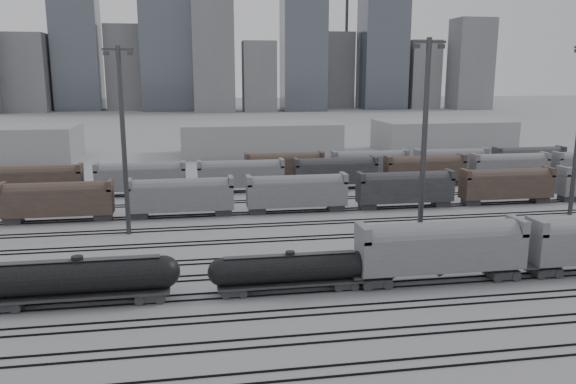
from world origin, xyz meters
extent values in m
plane|color=#ACACB0|center=(0.00, 0.00, 0.00)|extent=(900.00, 900.00, 0.00)
cube|color=black|center=(0.00, -14.72, 0.08)|extent=(220.00, 0.07, 0.16)
cube|color=black|center=(0.00, -13.28, 0.08)|extent=(220.00, 0.07, 0.16)
cube|color=black|center=(0.00, -9.72, 0.08)|extent=(220.00, 0.07, 0.16)
cube|color=black|center=(0.00, -8.28, 0.08)|extent=(220.00, 0.07, 0.16)
cube|color=black|center=(0.00, -4.72, 0.08)|extent=(220.00, 0.07, 0.16)
cube|color=black|center=(0.00, -3.28, 0.08)|extent=(220.00, 0.07, 0.16)
cube|color=black|center=(0.00, 0.28, 0.08)|extent=(220.00, 0.07, 0.16)
cube|color=black|center=(0.00, 1.72, 0.08)|extent=(220.00, 0.07, 0.16)
cube|color=black|center=(0.00, 5.28, 0.08)|extent=(220.00, 0.07, 0.16)
cube|color=black|center=(0.00, 6.72, 0.08)|extent=(220.00, 0.07, 0.16)
cube|color=black|center=(0.00, 10.28, 0.08)|extent=(220.00, 0.07, 0.16)
cube|color=black|center=(0.00, 11.72, 0.08)|extent=(220.00, 0.07, 0.16)
cube|color=black|center=(0.00, 17.28, 0.08)|extent=(220.00, 0.07, 0.16)
cube|color=black|center=(0.00, 18.72, 0.08)|extent=(220.00, 0.07, 0.16)
cube|color=black|center=(0.00, 24.28, 0.08)|extent=(220.00, 0.07, 0.16)
cube|color=black|center=(0.00, 25.72, 0.08)|extent=(220.00, 0.07, 0.16)
cube|color=black|center=(0.00, 31.28, 0.08)|extent=(220.00, 0.07, 0.16)
cube|color=black|center=(0.00, 32.72, 0.08)|extent=(220.00, 0.07, 0.16)
cube|color=black|center=(0.00, 39.28, 0.08)|extent=(220.00, 0.07, 0.16)
cube|color=black|center=(0.00, 40.72, 0.08)|extent=(220.00, 0.07, 0.16)
cube|color=black|center=(0.00, 47.28, 0.08)|extent=(220.00, 0.07, 0.16)
cube|color=black|center=(0.00, 48.72, 0.08)|extent=(220.00, 0.07, 0.16)
cube|color=black|center=(0.00, 55.28, 0.08)|extent=(220.00, 0.07, 0.16)
cube|color=black|center=(0.00, 56.72, 0.08)|extent=(220.00, 0.07, 0.16)
cube|color=#252528|center=(-23.57, 1.00, 0.56)|extent=(2.66, 2.15, 0.72)
cube|color=#252528|center=(-11.31, 1.00, 0.56)|extent=(2.66, 2.15, 0.72)
cube|color=#252528|center=(-17.44, 1.00, 1.07)|extent=(15.83, 2.76, 0.26)
cylinder|color=black|center=(-17.44, 1.00, 2.71)|extent=(14.81, 2.96, 2.96)
sphere|color=black|center=(-10.04, 1.00, 2.71)|extent=(2.96, 2.96, 2.96)
cylinder|color=black|center=(-17.44, 1.00, 4.34)|extent=(1.02, 1.02, 0.51)
cube|color=#252528|center=(-17.44, 1.00, 4.24)|extent=(14.30, 0.92, 0.06)
cube|color=#252528|center=(-3.71, 1.00, 0.49)|extent=(2.31, 1.87, 0.62)
cube|color=#252528|center=(6.96, 1.00, 0.49)|extent=(2.31, 1.87, 0.62)
cube|color=#252528|center=(1.63, 1.00, 0.93)|extent=(13.79, 2.40, 0.22)
cylinder|color=black|center=(1.63, 1.00, 2.36)|extent=(12.90, 2.58, 2.58)
sphere|color=black|center=(-4.82, 1.00, 2.36)|extent=(2.58, 2.58, 2.58)
sphere|color=black|center=(8.08, 1.00, 2.36)|extent=(2.58, 2.58, 2.58)
cylinder|color=black|center=(1.63, 1.00, 3.78)|extent=(0.89, 0.89, 0.44)
cube|color=#252528|center=(1.63, 1.00, 3.69)|extent=(12.45, 0.80, 0.05)
cube|color=#252528|center=(10.00, 1.00, 0.61)|extent=(2.90, 2.34, 0.78)
cube|color=#252528|center=(23.38, 1.00, 0.61)|extent=(2.90, 2.34, 0.78)
cube|color=slate|center=(16.69, 1.00, 3.23)|extent=(16.72, 3.34, 3.57)
cylinder|color=slate|center=(16.69, 1.00, 4.57)|extent=(15.16, 3.23, 3.23)
cube|color=slate|center=(8.66, 1.00, 5.46)|extent=(0.78, 3.34, 1.56)
cube|color=slate|center=(24.72, 1.00, 5.46)|extent=(0.78, 3.34, 1.56)
cone|color=#252528|center=(16.69, 1.00, 1.06)|extent=(2.68, 2.68, 1.00)
cube|color=#252528|center=(28.14, 1.00, 0.59)|extent=(2.80, 2.26, 0.75)
cube|color=slate|center=(26.84, 1.00, 5.28)|extent=(0.75, 3.23, 1.51)
cylinder|color=#38383A|center=(-15.63, 23.91, 11.86)|extent=(0.61, 0.61, 23.71)
cube|color=#38383A|center=(-15.63, 23.91, 23.24)|extent=(3.79, 0.28, 0.28)
cube|color=#38383A|center=(-17.05, 23.91, 22.77)|extent=(0.66, 0.47, 0.47)
cube|color=#38383A|center=(-14.21, 23.91, 22.77)|extent=(0.66, 0.47, 0.47)
cylinder|color=#38383A|center=(19.10, 11.92, 12.14)|extent=(0.62, 0.62, 24.28)
cube|color=#38383A|center=(19.10, 11.92, 23.80)|extent=(3.89, 0.29, 0.29)
cube|color=#38383A|center=(17.64, 11.92, 23.31)|extent=(0.68, 0.49, 0.49)
cube|color=#38383A|center=(20.56, 11.92, 23.31)|extent=(0.68, 0.49, 0.49)
cube|color=brown|center=(-26.00, 32.00, 2.80)|extent=(15.00, 3.00, 5.60)
cube|color=slate|center=(-9.00, 32.00, 2.80)|extent=(15.00, 3.00, 5.60)
cube|color=slate|center=(8.00, 32.00, 2.80)|extent=(15.00, 3.00, 5.60)
cube|color=#252528|center=(25.00, 32.00, 2.80)|extent=(15.00, 3.00, 5.60)
cube|color=brown|center=(42.00, 32.00, 2.80)|extent=(15.00, 3.00, 5.60)
cube|color=brown|center=(-33.00, 48.00, 2.80)|extent=(15.00, 3.00, 5.60)
cube|color=slate|center=(-16.00, 48.00, 2.80)|extent=(15.00, 3.00, 5.60)
cube|color=slate|center=(1.00, 48.00, 2.80)|extent=(15.00, 3.00, 5.60)
cube|color=#252528|center=(18.00, 48.00, 2.80)|extent=(15.00, 3.00, 5.60)
cube|color=brown|center=(35.00, 48.00, 2.80)|extent=(15.00, 3.00, 5.60)
cube|color=slate|center=(52.00, 48.00, 2.80)|extent=(15.00, 3.00, 5.60)
cube|color=brown|center=(10.00, 56.00, 2.80)|extent=(15.00, 3.00, 5.60)
cube|color=slate|center=(27.00, 56.00, 2.80)|extent=(15.00, 3.00, 5.60)
cube|color=slate|center=(44.00, 56.00, 2.80)|extent=(15.00, 3.00, 5.60)
cube|color=#252528|center=(61.00, 56.00, 2.80)|extent=(15.00, 3.00, 5.60)
cube|color=gray|center=(10.00, 95.00, 4.00)|extent=(40.00, 18.00, 8.00)
cube|color=gray|center=(60.00, 95.00, 4.00)|extent=(35.00, 18.00, 8.00)
cube|color=gray|center=(-95.00, 280.00, 21.00)|extent=(22.00, 17.60, 42.00)
cube|color=#4C535C|center=(-70.00, 280.00, 40.00)|extent=(25.00, 20.00, 80.00)
cube|color=gray|center=(-45.00, 280.00, 24.00)|extent=(20.00, 16.00, 48.00)
cube|color=#4C535C|center=(-20.00, 280.00, 47.50)|extent=(28.00, 22.40, 95.00)
cube|color=gray|center=(5.00, 280.00, 30.00)|extent=(22.00, 17.60, 60.00)
cube|color=gray|center=(30.00, 280.00, 19.00)|extent=(18.00, 14.40, 38.00)
cube|color=#4C535C|center=(55.00, 280.00, 36.00)|extent=(24.00, 19.20, 72.00)
cube|color=gray|center=(80.00, 280.00, 22.50)|extent=(20.00, 16.00, 45.00)
cube|color=#4C535C|center=(105.00, 280.00, 44.00)|extent=(26.00, 20.80, 88.00)
cube|color=gray|center=(130.00, 280.00, 20.00)|extent=(18.00, 14.40, 40.00)
cube|color=gray|center=(155.00, 280.00, 26.00)|extent=(22.00, 17.60, 52.00)
cylinder|color=#38383A|center=(-30.00, 305.00, 50.00)|extent=(1.80, 1.80, 100.00)
cylinder|color=#38383A|center=(90.00, 305.00, 50.00)|extent=(1.80, 1.80, 100.00)
camera|label=1|loc=(-6.95, -48.57, 20.29)|focal=35.00mm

